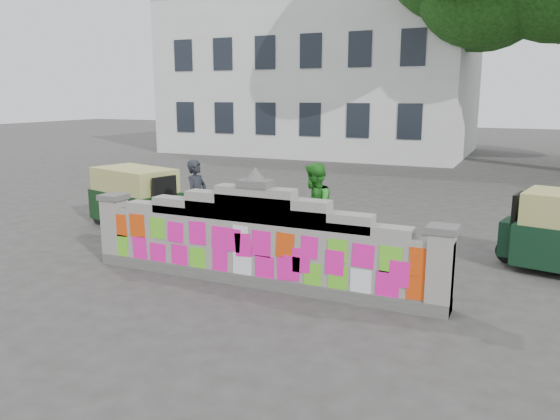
{
  "coord_description": "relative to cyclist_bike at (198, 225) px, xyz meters",
  "views": [
    {
      "loc": [
        4.08,
        -7.86,
        3.16
      ],
      "look_at": [
        -0.02,
        1.0,
        1.1
      ],
      "focal_mm": 35.0,
      "sensor_mm": 36.0,
      "label": 1
    }
  ],
  "objects": [
    {
      "name": "ground",
      "position": [
        2.18,
        -1.56,
        -0.47
      ],
      "size": [
        100.0,
        100.0,
        0.0
      ],
      "primitive_type": "plane",
      "color": "#383533",
      "rests_on": "ground"
    },
    {
      "name": "parapet_wall",
      "position": [
        2.18,
        -1.56,
        0.28
      ],
      "size": [
        6.48,
        0.44,
        2.01
      ],
      "color": "#4C4C49",
      "rests_on": "ground"
    },
    {
      "name": "building",
      "position": [
        -4.82,
        20.43,
        3.54
      ],
      "size": [
        16.0,
        10.0,
        8.9
      ],
      "color": "silver",
      "rests_on": "ground"
    },
    {
      "name": "cyclist_bike",
      "position": [
        0.0,
        0.0,
        0.0
      ],
      "size": [
        1.82,
        0.68,
        0.95
      ],
      "primitive_type": "imported",
      "rotation": [
        0.0,
        0.0,
        1.54
      ],
      "color": "black",
      "rests_on": "ground"
    },
    {
      "name": "cyclist_rider",
      "position": [
        0.0,
        0.0,
        0.33
      ],
      "size": [
        0.4,
        0.6,
        1.61
      ],
      "primitive_type": "imported",
      "rotation": [
        0.0,
        0.0,
        1.54
      ],
      "color": "black",
      "rests_on": "ground"
    },
    {
      "name": "pedestrian",
      "position": [
        2.44,
        0.46,
        0.46
      ],
      "size": [
        0.88,
        1.03,
        1.87
      ],
      "primitive_type": "imported",
      "rotation": [
        0.0,
        0.0,
        -1.36
      ],
      "color": "#2C9127",
      "rests_on": "ground"
    },
    {
      "name": "rickshaw_left",
      "position": [
        -2.38,
        0.96,
        0.27
      ],
      "size": [
        2.67,
        1.74,
        1.43
      ],
      "rotation": [
        0.0,
        0.0,
        -0.26
      ],
      "color": "black",
      "rests_on": "ground"
    }
  ]
}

